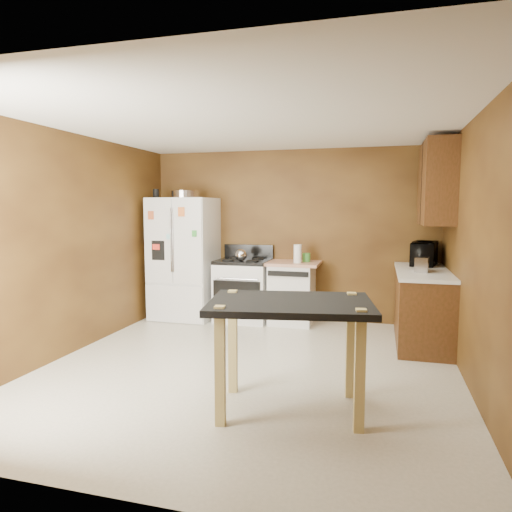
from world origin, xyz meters
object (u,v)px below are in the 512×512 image
at_px(dishwasher, 292,292).
at_px(island, 290,317).
at_px(microwave, 424,255).
at_px(paper_towel, 298,254).
at_px(green_canister, 306,257).
at_px(pen_cup, 156,194).
at_px(refrigerator, 184,258).
at_px(toaster, 422,264).
at_px(gas_range, 243,289).
at_px(roasting_pan, 185,194).
at_px(kettle, 241,255).

relative_size(dishwasher, island, 0.63).
bearing_deg(microwave, paper_towel, 107.02).
xyz_separation_m(green_canister, dishwasher, (-0.19, -0.06, -0.50)).
height_order(paper_towel, microwave, microwave).
bearing_deg(pen_cup, refrigerator, 12.83).
bearing_deg(toaster, island, -109.81).
distance_m(paper_towel, microwave, 1.67).
xyz_separation_m(microwave, gas_range, (-2.48, -0.02, -0.58)).
bearing_deg(toaster, gas_range, 174.20).
bearing_deg(roasting_pan, gas_range, 3.03).
bearing_deg(paper_towel, roasting_pan, 179.12).
distance_m(green_canister, refrigerator, 1.83).
height_order(roasting_pan, dishwasher, roasting_pan).
relative_size(pen_cup, paper_towel, 0.51).
xyz_separation_m(toaster, dishwasher, (-1.69, 0.65, -0.54)).
distance_m(roasting_pan, green_canister, 2.01).
distance_m(microwave, island, 3.07).
bearing_deg(toaster, pen_cup, -178.51).
bearing_deg(microwave, gas_range, 104.32).
bearing_deg(dishwasher, kettle, -166.11).
bearing_deg(toaster, kettle, 177.57).
height_order(microwave, gas_range, microwave).
bearing_deg(gas_range, green_canister, 5.46).
bearing_deg(island, roasting_pan, 127.80).
bearing_deg(island, kettle, 115.08).
xyz_separation_m(microwave, dishwasher, (-1.76, 0.01, -0.59)).
distance_m(roasting_pan, dishwasher, 2.12).
height_order(green_canister, toaster, toaster).
bearing_deg(paper_towel, microwave, 3.14).
bearing_deg(microwave, green_canister, 101.40).
bearing_deg(green_canister, island, -83.53).
distance_m(paper_towel, island, 2.74).
distance_m(toaster, gas_range, 2.54).
relative_size(roasting_pan, kettle, 2.49).
bearing_deg(refrigerator, microwave, 1.35).
bearing_deg(kettle, roasting_pan, 173.26).
xyz_separation_m(roasting_pan, refrigerator, (-0.03, -0.01, -0.95)).
bearing_deg(pen_cup, green_canister, 6.11).
relative_size(paper_towel, microwave, 0.50).
height_order(paper_towel, toaster, paper_towel).
xyz_separation_m(roasting_pan, toaster, (3.28, -0.58, -0.86)).
bearing_deg(roasting_pan, dishwasher, 2.54).
relative_size(roasting_pan, green_canister, 3.42).
height_order(toaster, dishwasher, toaster).
bearing_deg(dishwasher, pen_cup, -175.07).
height_order(microwave, island, microwave).
relative_size(kettle, toaster, 0.70).
relative_size(pen_cup, toaster, 0.54).
distance_m(pen_cup, island, 3.81).
relative_size(kettle, island, 0.12).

